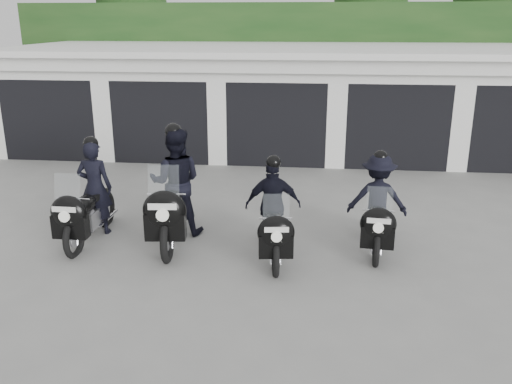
# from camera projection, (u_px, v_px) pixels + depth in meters

# --- Properties ---
(ground) EXTENTS (80.00, 80.00, 0.00)m
(ground) POSITION_uv_depth(u_px,v_px,m) (252.00, 249.00, 9.23)
(ground) COLOR gray
(ground) RESTS_ON ground
(garage_block) EXTENTS (16.40, 6.80, 2.96)m
(garage_block) POSITION_uv_depth(u_px,v_px,m) (282.00, 99.00, 16.43)
(garage_block) COLOR white
(garage_block) RESTS_ON ground
(background_vegetation) EXTENTS (20.00, 3.90, 5.80)m
(background_vegetation) POSITION_uv_depth(u_px,v_px,m) (300.00, 46.00, 20.58)
(background_vegetation) COLOR #173A15
(background_vegetation) RESTS_ON ground
(police_bike_a) EXTENTS (0.63, 2.13, 1.85)m
(police_bike_a) POSITION_uv_depth(u_px,v_px,m) (89.00, 199.00, 9.47)
(police_bike_a) COLOR black
(police_bike_a) RESTS_ON ground
(police_bike_b) EXTENTS (1.02, 2.41, 2.10)m
(police_bike_b) POSITION_uv_depth(u_px,v_px,m) (174.00, 190.00, 9.47)
(police_bike_b) COLOR black
(police_bike_b) RESTS_ON ground
(police_bike_c) EXTENTS (0.98, 1.95, 1.70)m
(police_bike_c) POSITION_uv_depth(u_px,v_px,m) (273.00, 213.00, 8.86)
(police_bike_c) COLOR black
(police_bike_c) RESTS_ON ground
(police_bike_d) EXTENTS (1.06, 1.95, 1.70)m
(police_bike_d) POSITION_uv_depth(u_px,v_px,m) (377.00, 205.00, 9.19)
(police_bike_d) COLOR black
(police_bike_d) RESTS_ON ground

